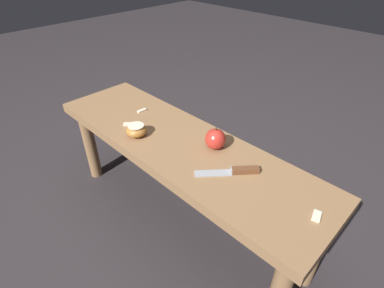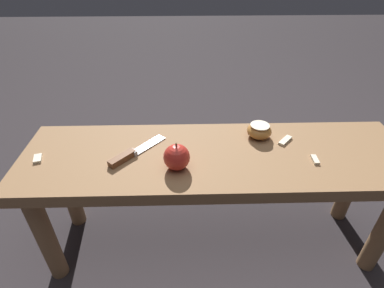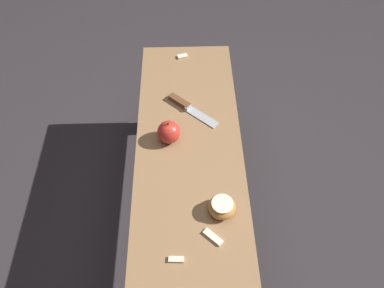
{
  "view_description": "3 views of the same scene",
  "coord_description": "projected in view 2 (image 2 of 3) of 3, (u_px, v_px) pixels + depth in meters",
  "views": [
    {
      "loc": [
        -0.71,
        0.64,
        1.09
      ],
      "look_at": [
        -0.08,
        0.01,
        0.46
      ],
      "focal_mm": 28.0,
      "sensor_mm": 36.0,
      "label": 1
    },
    {
      "loc": [
        -0.1,
        -0.75,
        1.0
      ],
      "look_at": [
        -0.08,
        0.01,
        0.46
      ],
      "focal_mm": 28.0,
      "sensor_mm": 36.0,
      "label": 2
    },
    {
      "loc": [
        0.66,
        -0.01,
        1.44
      ],
      "look_at": [
        -0.08,
        0.01,
        0.46
      ],
      "focal_mm": 35.0,
      "sensor_mm": 36.0,
      "label": 3
    }
  ],
  "objects": [
    {
      "name": "ground_plane",
      "position": [
        212.0,
        240.0,
        1.19
      ],
      "size": [
        8.0,
        8.0,
        0.0
      ],
      "primitive_type": "plane",
      "color": "#2D282B"
    },
    {
      "name": "wooden_bench",
      "position": [
        216.0,
        171.0,
        0.98
      ],
      "size": [
        1.23,
        0.36,
        0.43
      ],
      "color": "olive",
      "rests_on": "ground_plane"
    },
    {
      "name": "knife",
      "position": [
        130.0,
        154.0,
        0.93
      ],
      "size": [
        0.16,
        0.18,
        0.02
      ],
      "rotation": [
        0.0,
        0.0,
        0.84
      ],
      "color": "#9EA0A5",
      "rests_on": "wooden_bench"
    },
    {
      "name": "apple_whole",
      "position": [
        177.0,
        157.0,
        0.86
      ],
      "size": [
        0.08,
        0.08,
        0.09
      ],
      "color": "red",
      "rests_on": "wooden_bench"
    },
    {
      "name": "apple_cut",
      "position": [
        259.0,
        131.0,
        1.01
      ],
      "size": [
        0.08,
        0.08,
        0.05
      ],
      "color": "#B27233",
      "rests_on": "wooden_bench"
    },
    {
      "name": "apple_slice_near_knife",
      "position": [
        285.0,
        140.0,
        0.99
      ],
      "size": [
        0.06,
        0.06,
        0.01
      ],
      "color": "beige",
      "rests_on": "wooden_bench"
    },
    {
      "name": "apple_slice_center",
      "position": [
        315.0,
        160.0,
        0.91
      ],
      "size": [
        0.02,
        0.04,
        0.01
      ],
      "color": "beige",
      "rests_on": "wooden_bench"
    },
    {
      "name": "apple_slice_near_bowl",
      "position": [
        38.0,
        159.0,
        0.91
      ],
      "size": [
        0.03,
        0.05,
        0.01
      ],
      "color": "beige",
      "rests_on": "wooden_bench"
    }
  ]
}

